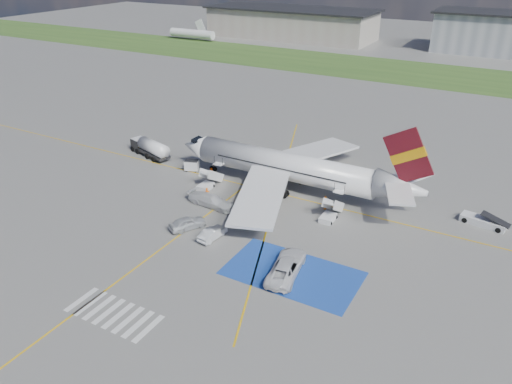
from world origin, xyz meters
The scene contains 21 objects.
ground centered at (0.00, 0.00, 0.00)m, with size 400.00×400.00×0.00m, color #60605E.
grass_strip centered at (0.00, 95.00, 0.01)m, with size 400.00×30.00×0.01m, color #2D4C1E.
taxiway_line_main centered at (0.00, 12.00, 0.01)m, with size 120.00×0.20×0.01m, color gold.
taxiway_line_cross centered at (-5.00, -10.00, 0.01)m, with size 0.20×60.00×0.01m, color gold.
taxiway_line_diag centered at (0.00, 12.00, 0.01)m, with size 0.20×60.00×0.01m, color gold.
staging_box centered at (10.00, -4.00, 0.01)m, with size 14.00×8.00×0.01m, color #1A409D.
crosswalk centered at (-1.80, -18.00, 0.01)m, with size 9.00×4.00×0.01m.
terminal_west centered at (-55.00, 130.00, 5.00)m, with size 60.00×22.00×10.00m, color #9D9387.
airliner centered at (1.51, 14.00, 3.39)m, with size 36.81×32.95×11.92m.
airstairs_fwd centered at (-9.50, 8.70, 0.62)m, with size 1.90×5.20×3.60m.
airstairs_aft centered at (9.00, 8.70, 0.62)m, with size 1.90×5.20×3.60m.
fuel_tanker centered at (-24.21, 13.93, 1.22)m, with size 8.75×4.63×2.90m.
gpu_cart centered at (-14.89, 12.47, 0.77)m, with size 2.37×1.92×1.72m.
belt_loader centered at (26.09, 16.63, 0.42)m, with size 5.85×2.82×1.70m.
car_silver_a centered at (-5.08, -1.91, 0.78)m, with size 1.83×4.56×1.55m, color #B2B6BA.
car_silver_b centered at (-1.19, -2.31, 0.68)m, with size 1.44×4.12×1.36m, color #A9ACB0.
van_white_a centered at (9.43, -4.32, 1.11)m, with size 2.74×5.94×2.23m, color silver.
van_white_b centered at (-5.87, 4.41, 1.02)m, with size 2.11×5.19×2.03m, color silver.
crew_fwd centered at (-7.22, 5.41, 0.92)m, with size 0.67×0.44×1.84m, color orange.
crew_nose centered at (-10.81, 11.76, 0.79)m, with size 0.77×0.60×1.59m, color #E95A0C.
crew_aft centered at (7.51, 10.89, 0.93)m, with size 1.09×0.45×1.85m, color orange.
Camera 1 is at (27.82, -43.43, 30.90)m, focal length 35.00 mm.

